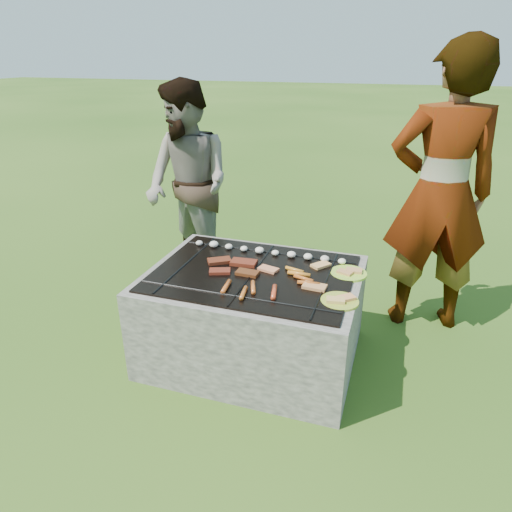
{
  "coord_description": "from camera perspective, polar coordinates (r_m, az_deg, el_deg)",
  "views": [
    {
      "loc": [
        0.8,
        -2.4,
        1.85
      ],
      "look_at": [
        0.0,
        0.05,
        0.7
      ],
      "focal_mm": 32.0,
      "sensor_mm": 36.0,
      "label": 1
    }
  ],
  "objects": [
    {
      "name": "lawn",
      "position": [
        3.14,
        -0.29,
        -12.12
      ],
      "size": [
        60.0,
        60.0,
        0.0
      ],
      "primitive_type": "plane",
      "color": "#274B12",
      "rests_on": "ground"
    },
    {
      "name": "fire_pit",
      "position": [
        2.98,
        -0.3,
        -7.74
      ],
      "size": [
        1.3,
        1.0,
        0.62
      ],
      "color": "#9B9489",
      "rests_on": "ground"
    },
    {
      "name": "mushrooms",
      "position": [
        3.06,
        1.54,
        0.57
      ],
      "size": [
        1.05,
        0.06,
        0.04
      ],
      "color": "beige",
      "rests_on": "fire_pit"
    },
    {
      "name": "pork_slabs",
      "position": [
        2.88,
        -2.78,
        -1.21
      ],
      "size": [
        0.38,
        0.27,
        0.02
      ],
      "color": "maroon",
      "rests_on": "fire_pit"
    },
    {
      "name": "sausages",
      "position": [
        2.65,
        2.16,
        -3.47
      ],
      "size": [
        0.53,
        0.48,
        0.03
      ],
      "color": "orange",
      "rests_on": "fire_pit"
    },
    {
      "name": "bread_on_grate",
      "position": [
        2.78,
        5.82,
        -2.33
      ],
      "size": [
        0.46,
        0.41,
        0.02
      ],
      "color": "tan",
      "rests_on": "fire_pit"
    },
    {
      "name": "plate_far",
      "position": [
        2.87,
        11.52,
        -2.09
      ],
      "size": [
        0.25,
        0.25,
        0.03
      ],
      "color": "yellow",
      "rests_on": "fire_pit"
    },
    {
      "name": "plate_near",
      "position": [
        2.55,
        10.45,
        -5.51
      ],
      "size": [
        0.23,
        0.23,
        0.03
      ],
      "color": "gold",
      "rests_on": "fire_pit"
    },
    {
      "name": "cook",
      "position": [
        3.33,
        22.01,
        7.18
      ],
      "size": [
        0.8,
        0.61,
        1.96
      ],
      "primitive_type": "imported",
      "rotation": [
        0.0,
        0.0,
        3.36
      ],
      "color": "#A29287",
      "rests_on": "ground"
    },
    {
      "name": "bystander",
      "position": [
        3.87,
        -8.47,
        8.66
      ],
      "size": [
        1.02,
        0.95,
        1.68
      ],
      "primitive_type": "imported",
      "rotation": [
        0.0,
        0.0,
        -0.49
      ],
      "color": "#A89B8C",
      "rests_on": "ground"
    }
  ]
}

